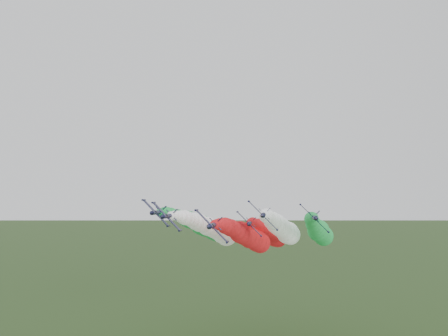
{
  "coord_description": "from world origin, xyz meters",
  "views": [
    {
      "loc": [
        8.21,
        -104.3,
        47.77
      ],
      "look_at": [
        -5.03,
        1.69,
        55.48
      ],
      "focal_mm": 35.0,
      "sensor_mm": 36.0,
      "label": 1
    }
  ],
  "objects_px": {
    "jet_inner_right": "(281,228)",
    "jet_inner_left": "(212,229)",
    "jet_lead": "(247,236)",
    "jet_outer_right": "(318,230)",
    "jet_trail": "(270,233)",
    "jet_outer_left": "(202,225)"
  },
  "relations": [
    {
      "from": "jet_inner_right",
      "to": "jet_inner_left",
      "type": "bearing_deg",
      "value": -178.58
    },
    {
      "from": "jet_lead",
      "to": "jet_outer_right",
      "type": "distance_m",
      "value": 29.66
    },
    {
      "from": "jet_inner_left",
      "to": "jet_trail",
      "type": "xyz_separation_m",
      "value": [
        18.26,
        19.84,
        -2.75
      ]
    },
    {
      "from": "jet_lead",
      "to": "jet_inner_left",
      "type": "relative_size",
      "value": 0.99
    },
    {
      "from": "jet_trail",
      "to": "jet_inner_right",
      "type": "bearing_deg",
      "value": -77.66
    },
    {
      "from": "jet_outer_left",
      "to": "jet_trail",
      "type": "height_order",
      "value": "jet_outer_left"
    },
    {
      "from": "jet_lead",
      "to": "jet_inner_right",
      "type": "height_order",
      "value": "jet_inner_right"
    },
    {
      "from": "jet_outer_right",
      "to": "jet_inner_right",
      "type": "bearing_deg",
      "value": -151.28
    },
    {
      "from": "jet_lead",
      "to": "jet_outer_right",
      "type": "relative_size",
      "value": 1.0
    },
    {
      "from": "jet_inner_right",
      "to": "jet_outer_left",
      "type": "distance_m",
      "value": 27.7
    },
    {
      "from": "jet_outer_right",
      "to": "jet_trail",
      "type": "relative_size",
      "value": 1.0
    },
    {
      "from": "jet_inner_right",
      "to": "jet_outer_right",
      "type": "bearing_deg",
      "value": 28.72
    },
    {
      "from": "jet_inner_right",
      "to": "jet_trail",
      "type": "relative_size",
      "value": 1.0
    },
    {
      "from": "jet_inner_left",
      "to": "jet_lead",
      "type": "bearing_deg",
      "value": -44.58
    },
    {
      "from": "jet_inner_left",
      "to": "jet_trail",
      "type": "bearing_deg",
      "value": 47.37
    },
    {
      "from": "jet_inner_left",
      "to": "jet_outer_left",
      "type": "bearing_deg",
      "value": 123.53
    },
    {
      "from": "jet_trail",
      "to": "jet_lead",
      "type": "bearing_deg",
      "value": -100.69
    },
    {
      "from": "jet_inner_left",
      "to": "jet_outer_left",
      "type": "relative_size",
      "value": 1.0
    },
    {
      "from": "jet_outer_left",
      "to": "jet_trail",
      "type": "distance_m",
      "value": 26.45
    },
    {
      "from": "jet_outer_left",
      "to": "jet_outer_right",
      "type": "bearing_deg",
      "value": 0.69
    },
    {
      "from": "jet_lead",
      "to": "jet_inner_left",
      "type": "distance_m",
      "value": 17.22
    },
    {
      "from": "jet_outer_left",
      "to": "jet_trail",
      "type": "bearing_deg",
      "value": 29.81
    }
  ]
}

